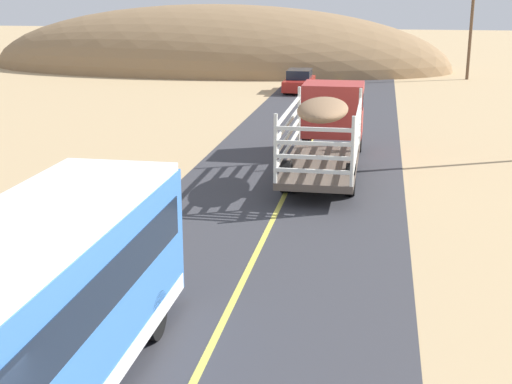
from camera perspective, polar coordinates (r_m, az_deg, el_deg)
livestock_truck at (r=28.08m, az=5.93°, el=5.90°), size 2.53×9.70×3.02m
bus at (r=11.53m, az=-19.00°, el=-10.44°), size 2.54×10.00×3.21m
car_far at (r=48.33m, az=3.50°, el=8.90°), size 1.80×4.40×1.46m
power_pole_far at (r=56.96m, az=17.02°, el=13.31°), size 2.20×0.24×8.65m
distant_hill at (r=63.21m, az=-3.29°, el=9.97°), size 40.57×17.61×10.90m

